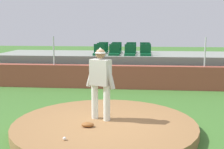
% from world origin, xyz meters
% --- Properties ---
extents(ground_plane, '(60.00, 60.00, 0.00)m').
position_xyz_m(ground_plane, '(0.00, 0.00, 0.00)').
color(ground_plane, '#3C6F2A').
extents(pitchers_mound, '(4.55, 4.55, 0.23)m').
position_xyz_m(pitchers_mound, '(0.00, 0.00, 0.12)').
color(pitchers_mound, olive).
rests_on(pitchers_mound, ground_plane).
extents(pitcher, '(0.81, 0.46, 1.83)m').
position_xyz_m(pitcher, '(-0.13, 0.20, 1.30)').
color(pitcher, silver).
rests_on(pitcher, pitchers_mound).
extents(baseball, '(0.07, 0.07, 0.07)m').
position_xyz_m(baseball, '(-0.69, -1.27, 0.27)').
color(baseball, white).
rests_on(baseball, pitchers_mound).
extents(fielding_glove, '(0.31, 0.21, 0.11)m').
position_xyz_m(fielding_glove, '(-0.36, -0.40, 0.29)').
color(fielding_glove, brown).
rests_on(fielding_glove, pitchers_mound).
extents(brick_barrier, '(12.96, 0.40, 0.96)m').
position_xyz_m(brick_barrier, '(0.00, 5.17, 0.48)').
color(brick_barrier, '#9D4A39').
rests_on(brick_barrier, ground_plane).
extents(fence_post_left, '(0.06, 0.06, 1.19)m').
position_xyz_m(fence_post_left, '(-2.80, 5.17, 1.56)').
color(fence_post_left, silver).
rests_on(fence_post_left, brick_barrier).
extents(fence_post_right, '(0.06, 0.06, 1.19)m').
position_xyz_m(fence_post_right, '(3.41, 5.17, 1.56)').
color(fence_post_right, silver).
rests_on(fence_post_right, brick_barrier).
extents(bleacher_platform, '(11.92, 3.08, 1.26)m').
position_xyz_m(bleacher_platform, '(0.00, 7.37, 0.63)').
color(bleacher_platform, gray).
rests_on(bleacher_platform, ground_plane).
extents(stadium_chair_0, '(0.48, 0.44, 0.50)m').
position_xyz_m(stadium_chair_0, '(-1.06, 6.38, 1.42)').
color(stadium_chair_0, '#0C4F29').
rests_on(stadium_chair_0, bleacher_platform).
extents(stadium_chair_1, '(0.48, 0.44, 0.50)m').
position_xyz_m(stadium_chair_1, '(-0.35, 6.38, 1.42)').
color(stadium_chair_1, '#0C4F29').
rests_on(stadium_chair_1, bleacher_platform).
extents(stadium_chair_2, '(0.48, 0.44, 0.50)m').
position_xyz_m(stadium_chair_2, '(0.35, 6.34, 1.42)').
color(stadium_chair_2, '#0C4F29').
rests_on(stadium_chair_2, bleacher_platform).
extents(stadium_chair_3, '(0.48, 0.44, 0.50)m').
position_xyz_m(stadium_chair_3, '(1.06, 6.37, 1.42)').
color(stadium_chair_3, '#0C4F29').
rests_on(stadium_chair_3, bleacher_platform).
extents(stadium_chair_4, '(0.48, 0.44, 0.50)m').
position_xyz_m(stadium_chair_4, '(-1.04, 7.20, 1.42)').
color(stadium_chair_4, '#0C4F29').
rests_on(stadium_chair_4, bleacher_platform).
extents(stadium_chair_5, '(0.48, 0.44, 0.50)m').
position_xyz_m(stadium_chair_5, '(-0.35, 7.17, 1.42)').
color(stadium_chair_5, '#0C4F29').
rests_on(stadium_chair_5, bleacher_platform).
extents(stadium_chair_6, '(0.48, 0.44, 0.50)m').
position_xyz_m(stadium_chair_6, '(0.38, 7.17, 1.42)').
color(stadium_chair_6, '#0C4F29').
rests_on(stadium_chair_6, bleacher_platform).
extents(stadium_chair_7, '(0.48, 0.44, 0.50)m').
position_xyz_m(stadium_chair_7, '(1.06, 7.20, 1.42)').
color(stadium_chair_7, '#0C4F29').
rests_on(stadium_chair_7, bleacher_platform).
extents(stadium_chair_8, '(0.48, 0.44, 0.50)m').
position_xyz_m(stadium_chair_8, '(-1.06, 8.00, 1.42)').
color(stadium_chair_8, '#0C4F29').
rests_on(stadium_chair_8, bleacher_platform).
extents(stadium_chair_9, '(0.48, 0.44, 0.50)m').
position_xyz_m(stadium_chair_9, '(-0.38, 8.02, 1.42)').
color(stadium_chair_9, '#0C4F29').
rests_on(stadium_chair_9, bleacher_platform).
extents(stadium_chair_10, '(0.48, 0.44, 0.50)m').
position_xyz_m(stadium_chair_10, '(0.36, 8.02, 1.42)').
color(stadium_chair_10, '#0C4F29').
rests_on(stadium_chair_10, bleacher_platform).
extents(stadium_chair_11, '(0.48, 0.44, 0.50)m').
position_xyz_m(stadium_chair_11, '(1.03, 7.97, 1.42)').
color(stadium_chair_11, '#0C4F29').
rests_on(stadium_chair_11, bleacher_platform).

